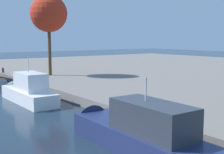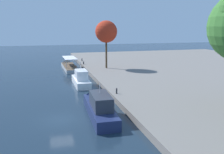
% 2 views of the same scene
% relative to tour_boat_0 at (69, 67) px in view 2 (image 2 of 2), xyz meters
% --- Properties ---
extents(ground_plane, '(220.00, 220.00, 0.00)m').
position_rel_tour_boat_0_xyz_m(ground_plane, '(32.26, -4.01, -0.26)').
color(ground_plane, '#192838').
extents(tour_boat_0, '(13.23, 3.22, 3.95)m').
position_rel_tour_boat_0_xyz_m(tour_boat_0, '(0.00, 0.00, 0.00)').
color(tour_boat_0, '#9EA3A8').
rests_on(tour_boat_0, ground_plane).
extents(motor_yacht_1, '(8.73, 2.32, 4.66)m').
position_rel_tour_boat_0_xyz_m(motor_yacht_1, '(16.68, 0.30, 0.55)').
color(motor_yacht_1, white).
rests_on(motor_yacht_1, ground_plane).
extents(motor_yacht_2, '(10.74, 2.66, 4.48)m').
position_rel_tour_boat_0_xyz_m(motor_yacht_2, '(31.64, 0.26, 0.56)').
color(motor_yacht_2, navy).
rests_on(motor_yacht_2, ground_plane).
extents(mooring_bollard_0, '(0.30, 0.30, 0.71)m').
position_rel_tour_boat_0_xyz_m(mooring_bollard_0, '(-0.69, 3.55, 0.90)').
color(mooring_bollard_0, '#2D2D33').
rests_on(mooring_bollard_0, dock_promenade).
extents(mooring_bollard_1, '(0.23, 0.23, 0.78)m').
position_rel_tour_boat_0_xyz_m(mooring_bollard_1, '(26.63, 3.85, 0.94)').
color(mooring_bollard_1, '#2D2D33').
rests_on(mooring_bollard_1, dock_promenade).
extents(mooring_bollard_2, '(0.27, 0.27, 0.71)m').
position_rel_tour_boat_0_xyz_m(mooring_bollard_2, '(-6.58, 4.03, 0.91)').
color(mooring_bollard_2, '#2D2D33').
rests_on(mooring_bollard_2, dock_promenade).
extents(tree_3, '(4.75, 4.75, 10.32)m').
position_rel_tour_boat_0_xyz_m(tree_3, '(5.91, 7.57, 8.35)').
color(tree_3, '#4C3823').
rests_on(tree_3, dock_promenade).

